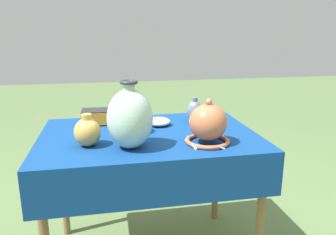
# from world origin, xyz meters

# --- Properties ---
(display_table) EXTENTS (1.15, 0.80, 0.78)m
(display_table) POSITION_xyz_m (0.00, -0.02, 0.70)
(display_table) COLOR olive
(display_table) RESTS_ON ground_plane
(vase_tall_bulbous) EXTENTS (0.22, 0.22, 0.32)m
(vase_tall_bulbous) POSITION_xyz_m (-0.11, -0.21, 0.92)
(vase_tall_bulbous) COLOR #A8CCB7
(vase_tall_bulbous) RESTS_ON display_table
(vase_dome_bell) EXTENTS (0.23, 0.23, 0.23)m
(vase_dome_bell) POSITION_xyz_m (0.26, -0.22, 0.87)
(vase_dome_bell) COLOR #BC6642
(vase_dome_bell) RESTS_ON display_table
(mosaic_tile_box) EXTENTS (0.17, 0.14, 0.08)m
(mosaic_tile_box) POSITION_xyz_m (-0.28, 0.25, 0.82)
(mosaic_tile_box) COLOR #232328
(mosaic_tile_box) RESTS_ON display_table
(bowl_shallow_ivory) EXTENTS (0.14, 0.14, 0.05)m
(bowl_shallow_ivory) POSITION_xyz_m (0.08, 0.14, 0.80)
(bowl_shallow_ivory) COLOR white
(bowl_shallow_ivory) RESTS_ON display_table
(jar_round_slate) EXTENTS (0.09, 0.09, 0.15)m
(jar_round_slate) POSITION_xyz_m (0.30, 0.17, 0.85)
(jar_round_slate) COLOR slate
(jar_round_slate) RESTS_ON display_table
(pot_squat_teal) EXTENTS (0.13, 0.13, 0.06)m
(pot_squat_teal) POSITION_xyz_m (-0.06, 0.03, 0.81)
(pot_squat_teal) COLOR teal
(pot_squat_teal) RESTS_ON display_table
(jar_round_ochre) EXTENTS (0.13, 0.13, 0.16)m
(jar_round_ochre) POSITION_xyz_m (-0.31, -0.14, 0.85)
(jar_round_ochre) COLOR gold
(jar_round_ochre) RESTS_ON display_table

